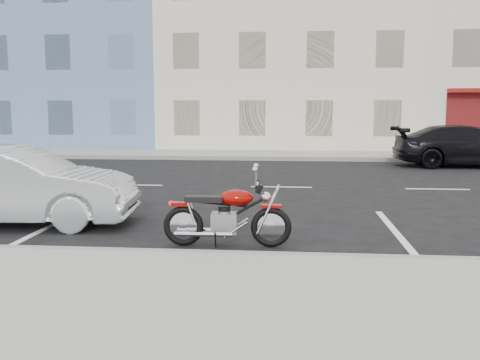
% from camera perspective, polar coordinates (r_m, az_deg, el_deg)
% --- Properties ---
extents(ground, '(120.00, 120.00, 0.00)m').
position_cam_1_polar(ground, '(14.23, 12.51, -0.85)').
color(ground, black).
rests_on(ground, ground).
extents(sidewalk_far, '(80.00, 3.40, 0.15)m').
position_cam_1_polar(sidewalk_far, '(22.98, -2.73, 2.74)').
color(sidewalk_far, gray).
rests_on(sidewalk_far, ground).
extents(curb_near, '(80.00, 0.12, 0.16)m').
position_cam_1_polar(curb_near, '(7.92, -18.88, -7.35)').
color(curb_near, gray).
rests_on(curb_near, ground).
extents(curb_far, '(80.00, 0.12, 0.16)m').
position_cam_1_polar(curb_far, '(21.30, -3.37, 2.35)').
color(curb_far, gray).
rests_on(curb_far, ground).
extents(bldg_blue, '(12.00, 12.00, 13.00)m').
position_cam_1_polar(bldg_blue, '(32.93, -17.11, 15.14)').
color(bldg_blue, slate).
rests_on(bldg_blue, ground).
extents(bldg_cream, '(12.00, 12.00, 11.50)m').
position_cam_1_polar(bldg_cream, '(30.48, 5.05, 14.64)').
color(bldg_cream, beige).
rests_on(bldg_cream, ground).
extents(motorcycle, '(1.94, 0.64, 0.97)m').
position_cam_1_polar(motorcycle, '(8.02, 3.53, -4.09)').
color(motorcycle, black).
rests_on(motorcycle, ground).
extents(sedan_silver, '(4.38, 1.86, 1.41)m').
position_cam_1_polar(sedan_silver, '(10.29, -23.05, -0.60)').
color(sedan_silver, '#ACB0B4').
rests_on(sedan_silver, ground).
extents(car_far, '(5.06, 2.14, 1.46)m').
position_cam_1_polar(car_far, '(20.51, 23.01, 3.36)').
color(car_far, black).
rests_on(car_far, ground).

